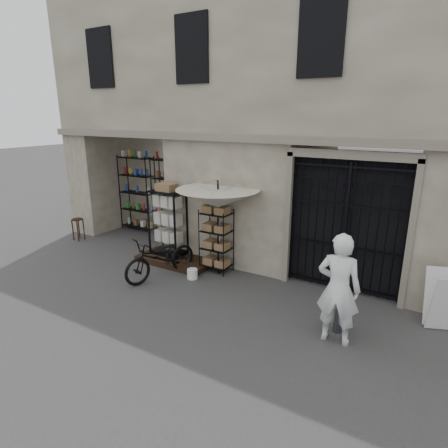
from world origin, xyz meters
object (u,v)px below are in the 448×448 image
Objects in this scene: easel_sign at (443,301)px; bicycle at (162,277)px; market_umbrella at (218,194)px; display_cabinet at (168,226)px; wooden_stool at (78,229)px; shopkeeper at (334,340)px; wire_rack at (216,241)px; steel_bollard at (339,309)px; white_bucket at (192,274)px.

bicycle is at bearing 167.02° from easel_sign.
easel_sign is (4.74, -0.02, -1.45)m from market_umbrella.
display_cabinet reaches higher than easel_sign.
bicycle is 4.13m from wooden_stool.
market_umbrella is 1.43× the size of shopkeeper.
display_cabinet is 0.67× the size of market_umbrella.
bicycle is at bearing -121.91° from wire_rack.
shopkeeper is (0.02, -0.30, -0.44)m from steel_bollard.
market_umbrella reaches higher than wooden_stool.
wooden_stool is (-3.43, -0.16, -0.57)m from display_cabinet.
white_bucket is 0.13× the size of shopkeeper.
bicycle is 0.99× the size of shopkeeper.
shopkeeper is at bearing -9.36° from wooden_stool.
bicycle is 5.89m from easel_sign.
wire_rack reaches higher than easel_sign.
wooden_stool is (-4.70, 0.54, 0.24)m from white_bucket.
market_umbrella is 3.70m from steel_bollard.
display_cabinet is at bearing -170.13° from wire_rack.
market_umbrella reaches higher than easel_sign.
white_bucket is at bearing -124.50° from market_umbrella.
easel_sign is (4.88, -0.16, -0.21)m from wire_rack.
steel_bollard is (8.26, -1.06, 0.09)m from wooden_stool.
market_umbrella is at bearing 55.04° from bicycle.
display_cabinet is 0.97× the size of bicycle.
display_cabinet is 5.00m from steel_bollard.
bicycle reaches higher than steel_bollard.
steel_bollard reaches higher than wooden_stool.
display_cabinet is 1.50m from bicycle.
steel_bollard is at bearing -8.26° from white_bucket.
market_umbrella is 11.26× the size of white_bucket.
steel_bollard is at bearing -88.69° from shopkeeper.
steel_bollard is 0.54m from shopkeeper.
wire_rack is 0.57× the size of market_umbrella.
easel_sign is at bearing -141.55° from shopkeeper.
easel_sign is at bearing 23.85° from bicycle.
wire_rack reaches higher than steel_bollard.
white_bucket is at bearing 171.74° from steel_bollard.
wire_rack is at bearing -8.68° from display_cabinet.
white_bucket is (1.27, -0.71, -0.81)m from display_cabinet.
market_umbrella is at bearing 158.44° from easel_sign.
display_cabinet is 1.98m from market_umbrella.
market_umbrella reaches higher than shopkeeper.
easel_sign is (1.57, 1.05, 0.12)m from steel_bollard.
display_cabinet is 1.18× the size of wire_rack.
wooden_stool is (-5.08, -0.01, -1.65)m from market_umbrella.
wire_rack is at bearing 70.40° from white_bucket.
white_bucket is at bearing -99.17° from wire_rack.
market_umbrella is 5.34m from wooden_stool.
bicycle is at bearing -12.04° from wooden_stool.
market_umbrella reaches higher than white_bucket.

